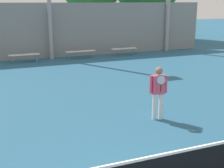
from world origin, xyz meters
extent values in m
cube|color=white|center=(0.00, 0.00, 0.98)|extent=(12.02, 0.04, 0.05)
cylinder|color=silver|center=(2.06, 3.79, 0.43)|extent=(0.14, 0.14, 0.86)
cylinder|color=silver|center=(2.26, 3.74, 0.43)|extent=(0.14, 0.14, 0.86)
cube|color=#DB4C6B|center=(2.16, 3.76, 1.15)|extent=(0.41, 0.29, 0.59)
cylinder|color=#DB4C6B|center=(1.93, 3.83, 1.16)|extent=(0.10, 0.10, 0.57)
cylinder|color=#DB4C6B|center=(2.39, 3.70, 1.16)|extent=(0.10, 0.10, 0.57)
sphere|color=#8E6647|center=(2.16, 3.76, 1.59)|extent=(0.23, 0.23, 0.23)
cylinder|color=black|center=(2.08, 3.49, 1.11)|extent=(0.03, 0.03, 0.22)
torus|color=#28519E|center=(2.08, 3.49, 1.37)|extent=(0.31, 0.11, 0.31)
cylinder|color=silver|center=(2.08, 3.49, 1.37)|extent=(0.26, 0.08, 0.27)
cube|color=white|center=(6.19, 15.25, 0.48)|extent=(1.80, 0.40, 0.04)
cylinder|color=gray|center=(5.46, 15.25, 0.23)|extent=(0.06, 0.06, 0.46)
cylinder|color=gray|center=(6.91, 15.25, 0.23)|extent=(0.06, 0.06, 0.46)
cube|color=white|center=(-0.58, 15.25, 0.48)|extent=(1.85, 0.40, 0.04)
cylinder|color=gray|center=(-1.32, 15.25, 0.23)|extent=(0.06, 0.06, 0.46)
cylinder|color=gray|center=(0.16, 15.25, 0.23)|extent=(0.06, 0.06, 0.46)
cube|color=white|center=(3.03, 15.25, 0.48)|extent=(1.97, 0.40, 0.04)
cylinder|color=gray|center=(2.24, 15.25, 0.23)|extent=(0.06, 0.06, 0.46)
cylinder|color=gray|center=(3.82, 15.25, 0.23)|extent=(0.06, 0.06, 0.46)
cube|color=gray|center=(0.00, 16.26, 1.79)|extent=(25.69, 0.06, 3.58)
cylinder|color=brown|center=(12.12, 23.20, 1.46)|extent=(0.55, 0.55, 2.92)
cylinder|color=brown|center=(5.94, 21.45, 1.67)|extent=(0.33, 0.33, 3.33)
camera|label=1|loc=(-2.73, -4.40, 3.68)|focal=50.00mm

